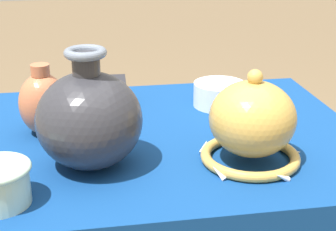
% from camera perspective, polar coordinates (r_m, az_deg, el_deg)
% --- Properties ---
extents(display_table, '(0.95, 0.75, 0.73)m').
position_cam_1_polar(display_table, '(1.26, -0.19, -6.07)').
color(display_table, brown).
rests_on(display_table, ground_plane).
extents(vase_tall_bulbous, '(0.22, 0.22, 0.25)m').
position_cam_1_polar(vase_tall_bulbous, '(1.06, -8.72, -0.38)').
color(vase_tall_bulbous, '#2D2D33').
rests_on(vase_tall_bulbous, display_table).
extents(vase_dome_bell, '(0.22, 0.23, 0.21)m').
position_cam_1_polar(vase_dome_bell, '(1.09, 9.29, -0.99)').
color(vase_dome_bell, gold).
rests_on(vase_dome_bell, display_table).
extents(mosaic_tile_box, '(0.16, 0.10, 0.07)m').
position_cam_1_polar(mosaic_tile_box, '(1.44, -7.82, 2.66)').
color(mosaic_tile_box, '#232328').
rests_on(mosaic_tile_box, display_table).
extents(pot_squat_porcelain, '(0.14, 0.14, 0.07)m').
position_cam_1_polar(pot_squat_porcelain, '(1.42, 5.71, 2.35)').
color(pot_squat_porcelain, white).
rests_on(pot_squat_porcelain, display_table).
extents(jar_round_terracotta, '(0.11, 0.11, 0.17)m').
position_cam_1_polar(jar_round_terracotta, '(1.25, -13.65, 1.34)').
color(jar_round_terracotta, '#BC6642').
rests_on(jar_round_terracotta, display_table).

